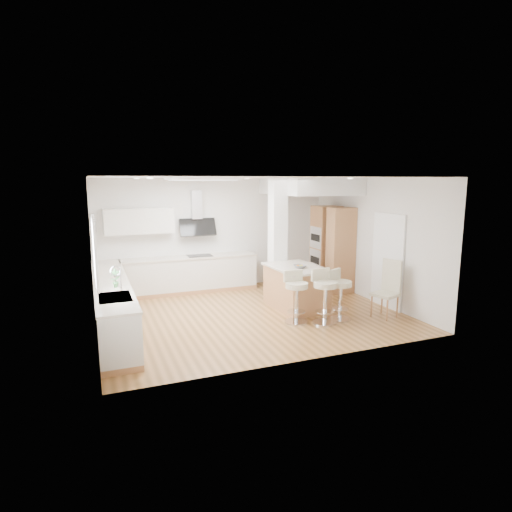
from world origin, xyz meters
name	(u,v)px	position (x,y,z in m)	size (l,w,h in m)	color
ground	(250,314)	(0.00, 0.00, 0.00)	(6.00, 6.00, 0.00)	#A3703C
ceiling	(250,314)	(0.00, 0.00, 0.00)	(6.00, 5.00, 0.02)	white
wall_back	(215,233)	(0.00, 2.50, 1.40)	(6.00, 0.04, 2.80)	silver
wall_left	(92,257)	(-3.00, 0.00, 1.40)	(0.04, 5.00, 2.80)	silver
wall_right	(372,240)	(3.00, 0.00, 1.40)	(0.04, 5.00, 2.80)	silver
skylight	(203,179)	(-0.79, 0.60, 2.77)	(4.10, 2.10, 0.06)	white
window_left	(95,248)	(-2.96, -0.90, 1.69)	(0.06, 1.28, 1.07)	white
doorway_right	(388,262)	(2.97, -0.60, 1.00)	(0.05, 1.00, 2.10)	#483E38
counter_left	(112,303)	(-2.70, 0.23, 0.46)	(0.63, 4.50, 1.35)	tan
counter_back	(183,265)	(-0.91, 2.22, 0.70)	(3.62, 0.63, 2.50)	tan
pillar	(278,239)	(1.05, 0.95, 1.40)	(0.35, 0.35, 2.80)	white
soffit	(309,186)	(2.10, 1.40, 2.60)	(1.78, 2.20, 0.40)	white
oven_column	(331,248)	(2.68, 1.23, 1.05)	(0.63, 1.21, 2.10)	tan
peninsula	(296,287)	(1.10, 0.05, 0.46)	(1.05, 1.54, 0.98)	tan
bar_stool_a	(296,294)	(0.65, -0.83, 0.57)	(0.46, 0.46, 1.02)	silver
bar_stool_b	(325,293)	(1.14, -1.07, 0.59)	(0.51, 0.51, 1.06)	silver
bar_stool_c	(340,292)	(1.53, -0.99, 0.56)	(0.59, 0.59, 1.00)	silver
dining_chair	(388,286)	(2.56, -1.17, 0.62)	(0.57, 0.57, 1.17)	beige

